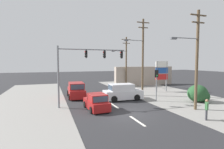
{
  "coord_description": "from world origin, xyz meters",
  "views": [
    {
      "loc": [
        -6.12,
        -13.51,
        4.43
      ],
      "look_at": [
        0.12,
        4.0,
        3.12
      ],
      "focal_mm": 28.0,
      "sensor_mm": 36.0,
      "label": 1
    }
  ],
  "objects_px": {
    "traffic_signal_mast": "(83,63)",
    "hatchback_oncoming_near": "(96,102)",
    "utility_pole_midground_right": "(142,55)",
    "shopping_plaza_sign": "(162,72)",
    "pedestal_signal_right_kerb": "(157,80)",
    "utility_pole_foreground_right": "(196,57)",
    "suv_oncoming_mid": "(76,90)",
    "suv_crossing_left": "(122,92)",
    "pedestrian_at_kerb": "(207,108)",
    "utility_pole_background_right": "(125,60)"
  },
  "relations": [
    {
      "from": "hatchback_oncoming_near",
      "to": "suv_crossing_left",
      "type": "relative_size",
      "value": 0.81
    },
    {
      "from": "hatchback_oncoming_near",
      "to": "suv_oncoming_mid",
      "type": "distance_m",
      "value": 6.46
    },
    {
      "from": "utility_pole_midground_right",
      "to": "hatchback_oncoming_near",
      "type": "relative_size",
      "value": 2.69
    },
    {
      "from": "pedestal_signal_right_kerb",
      "to": "suv_crossing_left",
      "type": "bearing_deg",
      "value": 149.02
    },
    {
      "from": "utility_pole_foreground_right",
      "to": "shopping_plaza_sign",
      "type": "xyz_separation_m",
      "value": [
        3.16,
        9.52,
        -1.94
      ]
    },
    {
      "from": "suv_oncoming_mid",
      "to": "pedestrian_at_kerb",
      "type": "xyz_separation_m",
      "value": [
        8.12,
        -12.11,
        0.04
      ]
    },
    {
      "from": "utility_pole_midground_right",
      "to": "shopping_plaza_sign",
      "type": "distance_m",
      "value": 5.26
    },
    {
      "from": "suv_crossing_left",
      "to": "suv_oncoming_mid",
      "type": "xyz_separation_m",
      "value": [
        -4.94,
        3.25,
        0.0
      ]
    },
    {
      "from": "utility_pole_foreground_right",
      "to": "pedestrian_at_kerb",
      "type": "distance_m",
      "value": 4.98
    },
    {
      "from": "utility_pole_background_right",
      "to": "suv_oncoming_mid",
      "type": "height_order",
      "value": "utility_pole_background_right"
    },
    {
      "from": "utility_pole_foreground_right",
      "to": "utility_pole_midground_right",
      "type": "xyz_separation_m",
      "value": [
        -1.19,
        7.78,
        0.46
      ]
    },
    {
      "from": "utility_pole_midground_right",
      "to": "utility_pole_background_right",
      "type": "xyz_separation_m",
      "value": [
        1.36,
        8.34,
        -0.57
      ]
    },
    {
      "from": "utility_pole_background_right",
      "to": "pedestrian_at_kerb",
      "type": "xyz_separation_m",
      "value": [
        -1.58,
        -18.75,
        -3.88
      ]
    },
    {
      "from": "utility_pole_midground_right",
      "to": "suv_crossing_left",
      "type": "bearing_deg",
      "value": -155.55
    },
    {
      "from": "traffic_signal_mast",
      "to": "hatchback_oncoming_near",
      "type": "relative_size",
      "value": 1.85
    },
    {
      "from": "suv_crossing_left",
      "to": "suv_oncoming_mid",
      "type": "relative_size",
      "value": 1.0
    },
    {
      "from": "traffic_signal_mast",
      "to": "pedestrian_at_kerb",
      "type": "bearing_deg",
      "value": -42.94
    },
    {
      "from": "shopping_plaza_sign",
      "to": "suv_oncoming_mid",
      "type": "xyz_separation_m",
      "value": [
        -12.7,
        -0.03,
        -2.1
      ]
    },
    {
      "from": "hatchback_oncoming_near",
      "to": "pedestrian_at_kerb",
      "type": "height_order",
      "value": "pedestrian_at_kerb"
    },
    {
      "from": "utility_pole_foreground_right",
      "to": "utility_pole_background_right",
      "type": "relative_size",
      "value": 1.03
    },
    {
      "from": "shopping_plaza_sign",
      "to": "suv_crossing_left",
      "type": "relative_size",
      "value": 1.0
    },
    {
      "from": "traffic_signal_mast",
      "to": "suv_crossing_left",
      "type": "height_order",
      "value": "traffic_signal_mast"
    },
    {
      "from": "utility_pole_midground_right",
      "to": "hatchback_oncoming_near",
      "type": "bearing_deg",
      "value": -147.6
    },
    {
      "from": "suv_crossing_left",
      "to": "pedestrian_at_kerb",
      "type": "distance_m",
      "value": 9.41
    },
    {
      "from": "utility_pole_foreground_right",
      "to": "utility_pole_background_right",
      "type": "bearing_deg",
      "value": 89.4
    },
    {
      "from": "pedestrian_at_kerb",
      "to": "pedestal_signal_right_kerb",
      "type": "bearing_deg",
      "value": 88.93
    },
    {
      "from": "utility_pole_foreground_right",
      "to": "suv_oncoming_mid",
      "type": "height_order",
      "value": "utility_pole_foreground_right"
    },
    {
      "from": "utility_pole_foreground_right",
      "to": "shopping_plaza_sign",
      "type": "bearing_deg",
      "value": 71.62
    },
    {
      "from": "pedestal_signal_right_kerb",
      "to": "shopping_plaza_sign",
      "type": "relative_size",
      "value": 0.77
    },
    {
      "from": "traffic_signal_mast",
      "to": "utility_pole_midground_right",
      "type": "bearing_deg",
      "value": 19.37
    },
    {
      "from": "suv_oncoming_mid",
      "to": "suv_crossing_left",
      "type": "bearing_deg",
      "value": -33.4
    },
    {
      "from": "utility_pole_midground_right",
      "to": "traffic_signal_mast",
      "type": "xyz_separation_m",
      "value": [
        -8.28,
        -2.91,
        -1.02
      ]
    },
    {
      "from": "shopping_plaza_sign",
      "to": "utility_pole_midground_right",
      "type": "bearing_deg",
      "value": -158.24
    },
    {
      "from": "suv_crossing_left",
      "to": "hatchback_oncoming_near",
      "type": "bearing_deg",
      "value": -141.72
    },
    {
      "from": "utility_pole_midground_right",
      "to": "utility_pole_background_right",
      "type": "bearing_deg",
      "value": 80.74
    },
    {
      "from": "shopping_plaza_sign",
      "to": "pedestrian_at_kerb",
      "type": "relative_size",
      "value": 2.82
    },
    {
      "from": "utility_pole_background_right",
      "to": "pedestrian_at_kerb",
      "type": "bearing_deg",
      "value": -94.83
    },
    {
      "from": "utility_pole_foreground_right",
      "to": "pedestrian_at_kerb",
      "type": "height_order",
      "value": "utility_pole_foreground_right"
    },
    {
      "from": "utility_pole_background_right",
      "to": "suv_crossing_left",
      "type": "distance_m",
      "value": 11.66
    },
    {
      "from": "utility_pole_foreground_right",
      "to": "shopping_plaza_sign",
      "type": "relative_size",
      "value": 1.98
    },
    {
      "from": "utility_pole_background_right",
      "to": "suv_crossing_left",
      "type": "xyz_separation_m",
      "value": [
        -4.77,
        -9.89,
        -3.92
      ]
    },
    {
      "from": "suv_oncoming_mid",
      "to": "pedestrian_at_kerb",
      "type": "bearing_deg",
      "value": -56.15
    },
    {
      "from": "utility_pole_foreground_right",
      "to": "utility_pole_background_right",
      "type": "xyz_separation_m",
      "value": [
        0.17,
        16.12,
        -0.11
      ]
    },
    {
      "from": "utility_pole_midground_right",
      "to": "pedestrian_at_kerb",
      "type": "height_order",
      "value": "utility_pole_midground_right"
    },
    {
      "from": "utility_pole_midground_right",
      "to": "shopping_plaza_sign",
      "type": "bearing_deg",
      "value": 21.76
    },
    {
      "from": "shopping_plaza_sign",
      "to": "pedestal_signal_right_kerb",
      "type": "bearing_deg",
      "value": -130.13
    },
    {
      "from": "hatchback_oncoming_near",
      "to": "suv_crossing_left",
      "type": "xyz_separation_m",
      "value": [
        3.97,
        3.13,
        0.18
      ]
    },
    {
      "from": "utility_pole_midground_right",
      "to": "pedestrian_at_kerb",
      "type": "distance_m",
      "value": 11.32
    },
    {
      "from": "traffic_signal_mast",
      "to": "shopping_plaza_sign",
      "type": "height_order",
      "value": "traffic_signal_mast"
    },
    {
      "from": "utility_pole_foreground_right",
      "to": "suv_crossing_left",
      "type": "bearing_deg",
      "value": 126.47
    }
  ]
}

